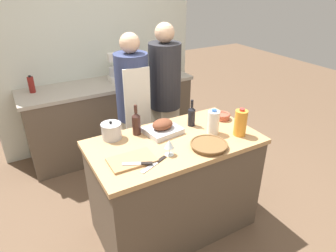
{
  "coord_description": "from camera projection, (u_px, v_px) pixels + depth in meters",
  "views": [
    {
      "loc": [
        -1.08,
        -1.8,
        2.12
      ],
      "look_at": [
        0.0,
        0.11,
        0.99
      ],
      "focal_mm": 32.0,
      "sensor_mm": 36.0,
      "label": 1
    }
  ],
  "objects": [
    {
      "name": "roasting_pan",
      "position": [
        163.0,
        128.0,
        2.51
      ],
      "size": [
        0.31,
        0.28,
        0.12
      ],
      "color": "#BCBCC1",
      "rests_on": "kitchen_island"
    },
    {
      "name": "stock_pot",
      "position": [
        111.0,
        131.0,
        2.42
      ],
      "size": [
        0.16,
        0.16,
        0.16
      ],
      "color": "#B7B7BC",
      "rests_on": "kitchen_island"
    },
    {
      "name": "juice_jug",
      "position": [
        240.0,
        123.0,
        2.45
      ],
      "size": [
        0.1,
        0.1,
        0.24
      ],
      "color": "orange",
      "rests_on": "kitchen_island"
    },
    {
      "name": "person_cook_aproned",
      "position": [
        133.0,
        107.0,
        3.02
      ],
      "size": [
        0.33,
        0.34,
        1.64
      ],
      "rotation": [
        0.0,
        0.0,
        -0.11
      ],
      "color": "beige",
      "rests_on": "ground_plane"
    },
    {
      "name": "person_cook_guest",
      "position": [
        165.0,
        95.0,
        3.22
      ],
      "size": [
        0.34,
        0.34,
        1.7
      ],
      "rotation": [
        0.0,
        0.0,
        0.23
      ],
      "color": "beige",
      "rests_on": "ground_plane"
    },
    {
      "name": "kitchen_island",
      "position": [
        174.0,
        185.0,
        2.63
      ],
      "size": [
        1.39,
        0.75,
        0.91
      ],
      "color": "brown",
      "rests_on": "ground_plane"
    },
    {
      "name": "mixing_bowl",
      "position": [
        223.0,
        116.0,
        2.75
      ],
      "size": [
        0.14,
        0.14,
        0.06
      ],
      "color": "#A84C38",
      "rests_on": "kitchen_island"
    },
    {
      "name": "wine_bottle_green",
      "position": [
        136.0,
        123.0,
        2.47
      ],
      "size": [
        0.07,
        0.07,
        0.26
      ],
      "color": "#381E19",
      "rests_on": "kitchen_island"
    },
    {
      "name": "wicker_basket",
      "position": [
        209.0,
        145.0,
        2.31
      ],
      "size": [
        0.29,
        0.29,
        0.04
      ],
      "color": "brown",
      "rests_on": "kitchen_island"
    },
    {
      "name": "wine_glass_left",
      "position": [
        169.0,
        144.0,
        2.19
      ],
      "size": [
        0.07,
        0.07,
        0.13
      ],
      "color": "silver",
      "rests_on": "kitchen_island"
    },
    {
      "name": "back_counter",
      "position": [
        111.0,
        117.0,
        3.86
      ],
      "size": [
        2.1,
        0.6,
        0.92
      ],
      "color": "brown",
      "rests_on": "ground_plane"
    },
    {
      "name": "condiment_bottle_short",
      "position": [
        31.0,
        85.0,
        3.32
      ],
      "size": [
        0.07,
        0.07,
        0.2
      ],
      "color": "maroon",
      "rests_on": "back_counter"
    },
    {
      "name": "condiment_bottle_tall",
      "position": [
        164.0,
        67.0,
        3.9
      ],
      "size": [
        0.06,
        0.06,
        0.21
      ],
      "color": "#332D28",
      "rests_on": "back_counter"
    },
    {
      "name": "wine_bottle_dark",
      "position": [
        192.0,
        116.0,
        2.61
      ],
      "size": [
        0.06,
        0.06,
        0.24
      ],
      "color": "black",
      "rests_on": "kitchen_island"
    },
    {
      "name": "knife_paring",
      "position": [
        138.0,
        164.0,
        2.09
      ],
      "size": [
        0.2,
        0.12,
        0.01
      ],
      "color": "#B7B7BC",
      "rests_on": "cutting_board"
    },
    {
      "name": "knife_chef",
      "position": [
        155.0,
        164.0,
        2.12
      ],
      "size": [
        0.25,
        0.13,
        0.01
      ],
      "color": "#B7B7BC",
      "rests_on": "kitchen_island"
    },
    {
      "name": "ground_plane",
      "position": [
        174.0,
        224.0,
        2.83
      ],
      "size": [
        12.0,
        12.0,
        0.0
      ],
      "primitive_type": "plane",
      "color": "brown"
    },
    {
      "name": "stand_mixer",
      "position": [
        116.0,
        69.0,
        3.67
      ],
      "size": [
        0.18,
        0.14,
        0.34
      ],
      "color": "silver",
      "rests_on": "back_counter"
    },
    {
      "name": "milk_jug",
      "position": [
        213.0,
        122.0,
        2.48
      ],
      "size": [
        0.1,
        0.1,
        0.22
      ],
      "color": "white",
      "rests_on": "kitchen_island"
    },
    {
      "name": "back_wall",
      "position": [
        96.0,
        48.0,
        3.76
      ],
      "size": [
        2.6,
        0.1,
        2.55
      ],
      "color": "silver",
      "rests_on": "ground_plane"
    },
    {
      "name": "cutting_board",
      "position": [
        132.0,
        160.0,
        2.15
      ],
      "size": [
        0.33,
        0.21,
        0.02
      ],
      "color": "#AD7F51",
      "rests_on": "kitchen_island"
    }
  ]
}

